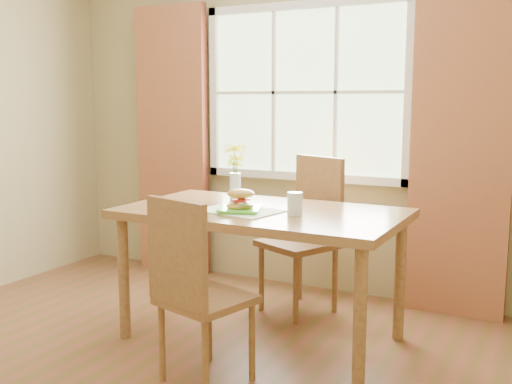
{
  "coord_description": "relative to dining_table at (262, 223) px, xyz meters",
  "views": [
    {
      "loc": [
        1.76,
        -2.31,
        1.44
      ],
      "look_at": [
        0.17,
        0.75,
        0.91
      ],
      "focal_mm": 42.0,
      "sensor_mm": 36.0,
      "label": 1
    }
  ],
  "objects": [
    {
      "name": "placemat",
      "position": [
        -0.09,
        -0.11,
        0.09
      ],
      "size": [
        0.51,
        0.41,
        0.01
      ],
      "primitive_type": "cube",
      "rotation": [
        0.0,
        0.0,
        -0.2
      ],
      "color": "#E2F0CC",
      "rests_on": "dining_table"
    },
    {
      "name": "chair_near",
      "position": [
        -0.02,
        -0.7,
        -0.19
      ],
      "size": [
        0.5,
        0.5,
        0.98
      ],
      "rotation": [
        0.0,
        0.0,
        -0.27
      ],
      "color": "brown",
      "rests_on": "room"
    },
    {
      "name": "flower_vase",
      "position": [
        -0.3,
        0.22,
        0.3
      ],
      "size": [
        0.15,
        0.15,
        0.36
      ],
      "color": "silver",
      "rests_on": "dining_table"
    },
    {
      "name": "window",
      "position": [
        -0.18,
        1.08,
        0.78
      ],
      "size": [
        1.62,
        0.06,
        1.32
      ],
      "color": "beige",
      "rests_on": "room"
    },
    {
      "name": "curtain_left",
      "position": [
        -1.33,
        0.98,
        0.38
      ],
      "size": [
        0.65,
        0.08,
        2.2
      ],
      "primitive_type": "cube",
      "color": "maroon",
      "rests_on": "room"
    },
    {
      "name": "dining_table",
      "position": [
        0.0,
        0.0,
        0.0
      ],
      "size": [
        1.65,
        0.94,
        0.8
      ],
      "rotation": [
        0.0,
        0.0,
        -0.01
      ],
      "color": "olive",
      "rests_on": "room"
    },
    {
      "name": "croissant_sandwich",
      "position": [
        -0.06,
        -0.15,
        0.16
      ],
      "size": [
        0.2,
        0.17,
        0.12
      ],
      "rotation": [
        0.0,
        0.0,
        0.44
      ],
      "color": "gold",
      "rests_on": "plate"
    },
    {
      "name": "water_glass",
      "position": [
        0.25,
        -0.08,
        0.14
      ],
      "size": [
        0.09,
        0.09,
        0.13
      ],
      "color": "silver",
      "rests_on": "dining_table"
    },
    {
      "name": "curtain_right",
      "position": [
        0.97,
        0.98,
        0.38
      ],
      "size": [
        0.65,
        0.08,
        2.2
      ],
      "primitive_type": "cube",
      "color": "maroon",
      "rests_on": "room"
    },
    {
      "name": "chair_far",
      "position": [
        0.04,
        0.64,
        -0.14
      ],
      "size": [
        0.58,
        0.58,
        1.06
      ],
      "rotation": [
        0.0,
        0.0,
        -0.43
      ],
      "color": "brown",
      "rests_on": "room"
    },
    {
      "name": "room",
      "position": [
        -0.18,
        -0.8,
        0.63
      ],
      "size": [
        4.24,
        3.84,
        2.74
      ],
      "color": "brown",
      "rests_on": "ground"
    },
    {
      "name": "plate",
      "position": [
        -0.07,
        -0.14,
        0.09
      ],
      "size": [
        0.3,
        0.3,
        0.01
      ],
      "primitive_type": "cube",
      "rotation": [
        0.0,
        0.0,
        0.37
      ],
      "color": "#5FE138",
      "rests_on": "placemat"
    }
  ]
}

